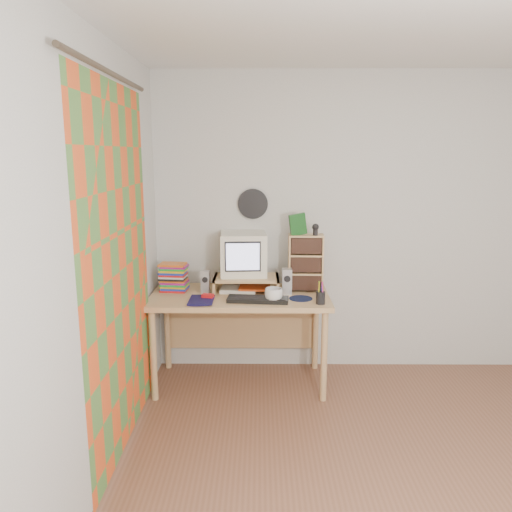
{
  "coord_description": "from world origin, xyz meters",
  "views": [
    {
      "loc": [
        -0.87,
        -2.41,
        1.85
      ],
      "look_at": [
        -0.9,
        1.33,
        1.07
      ],
      "focal_mm": 35.0,
      "sensor_mm": 36.0,
      "label": 1
    }
  ],
  "objects_px": {
    "desk": "(240,308)",
    "dvd_stack": "(174,273)",
    "mug": "(274,295)",
    "crt_monitor": "(243,255)",
    "diary": "(189,299)",
    "keyboard": "(258,299)",
    "cd_rack": "(306,263)"
  },
  "relations": [
    {
      "from": "crt_monitor",
      "to": "keyboard",
      "type": "relative_size",
      "value": 0.79
    },
    {
      "from": "crt_monitor",
      "to": "dvd_stack",
      "type": "relative_size",
      "value": 1.24
    },
    {
      "from": "keyboard",
      "to": "desk",
      "type": "bearing_deg",
      "value": 125.44
    },
    {
      "from": "dvd_stack",
      "to": "desk",
      "type": "bearing_deg",
      "value": 2.23
    },
    {
      "from": "desk",
      "to": "diary",
      "type": "distance_m",
      "value": 0.48
    },
    {
      "from": "desk",
      "to": "mug",
      "type": "height_order",
      "value": "mug"
    },
    {
      "from": "keyboard",
      "to": "mug",
      "type": "xyz_separation_m",
      "value": [
        0.12,
        -0.02,
        0.04
      ]
    },
    {
      "from": "desk",
      "to": "crt_monitor",
      "type": "height_order",
      "value": "crt_monitor"
    },
    {
      "from": "mug",
      "to": "diary",
      "type": "xyz_separation_m",
      "value": [
        -0.63,
        0.01,
        -0.03
      ]
    },
    {
      "from": "mug",
      "to": "dvd_stack",
      "type": "bearing_deg",
      "value": 158.89
    },
    {
      "from": "diary",
      "to": "keyboard",
      "type": "bearing_deg",
      "value": 1.63
    },
    {
      "from": "mug",
      "to": "cd_rack",
      "type": "bearing_deg",
      "value": 50.69
    },
    {
      "from": "cd_rack",
      "to": "mug",
      "type": "height_order",
      "value": "cd_rack"
    },
    {
      "from": "crt_monitor",
      "to": "diary",
      "type": "xyz_separation_m",
      "value": [
        -0.4,
        -0.35,
        -0.27
      ]
    },
    {
      "from": "desk",
      "to": "dvd_stack",
      "type": "relative_size",
      "value": 4.81
    },
    {
      "from": "dvd_stack",
      "to": "crt_monitor",
      "type": "bearing_deg",
      "value": 11.29
    },
    {
      "from": "crt_monitor",
      "to": "mug",
      "type": "xyz_separation_m",
      "value": [
        0.24,
        -0.36,
        -0.24
      ]
    },
    {
      "from": "crt_monitor",
      "to": "keyboard",
      "type": "distance_m",
      "value": 0.45
    },
    {
      "from": "crt_monitor",
      "to": "cd_rack",
      "type": "distance_m",
      "value": 0.51
    },
    {
      "from": "cd_rack",
      "to": "mug",
      "type": "bearing_deg",
      "value": -127.33
    },
    {
      "from": "keyboard",
      "to": "dvd_stack",
      "type": "height_order",
      "value": "dvd_stack"
    },
    {
      "from": "keyboard",
      "to": "crt_monitor",
      "type": "bearing_deg",
      "value": 114.83
    },
    {
      "from": "cd_rack",
      "to": "keyboard",
      "type": "bearing_deg",
      "value": -139.6
    },
    {
      "from": "cd_rack",
      "to": "diary",
      "type": "height_order",
      "value": "cd_rack"
    },
    {
      "from": "keyboard",
      "to": "mug",
      "type": "distance_m",
      "value": 0.13
    },
    {
      "from": "keyboard",
      "to": "dvd_stack",
      "type": "bearing_deg",
      "value": 162.42
    },
    {
      "from": "desk",
      "to": "mug",
      "type": "bearing_deg",
      "value": -45.65
    },
    {
      "from": "desk",
      "to": "diary",
      "type": "height_order",
      "value": "diary"
    },
    {
      "from": "crt_monitor",
      "to": "dvd_stack",
      "type": "height_order",
      "value": "crt_monitor"
    },
    {
      "from": "cd_rack",
      "to": "diary",
      "type": "xyz_separation_m",
      "value": [
        -0.9,
        -0.32,
        -0.21
      ]
    },
    {
      "from": "desk",
      "to": "cd_rack",
      "type": "relative_size",
      "value": 3.04
    },
    {
      "from": "desk",
      "to": "mug",
      "type": "distance_m",
      "value": 0.42
    }
  ]
}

